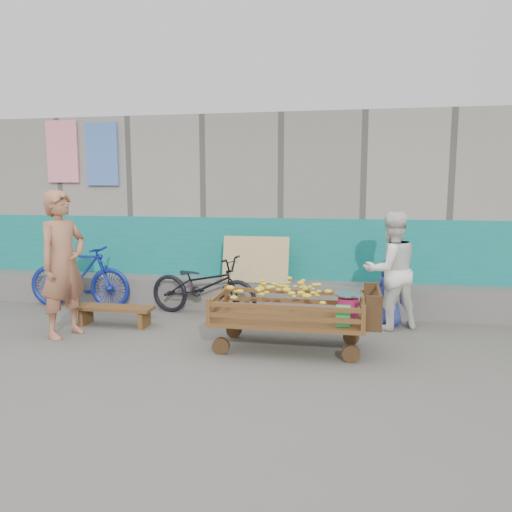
% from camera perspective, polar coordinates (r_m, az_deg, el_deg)
% --- Properties ---
extents(ground, '(80.00, 80.00, 0.00)m').
position_cam_1_polar(ground, '(5.65, -7.47, -11.68)').
color(ground, '#5C5B53').
rests_on(ground, ground).
extents(building_wall, '(12.00, 3.50, 3.00)m').
position_cam_1_polar(building_wall, '(9.26, 0.25, 5.38)').
color(building_wall, gray).
rests_on(building_wall, ground).
extents(banana_cart, '(1.91, 0.87, 0.81)m').
position_cam_1_polar(banana_cart, '(5.81, 3.41, -5.39)').
color(banana_cart, brown).
rests_on(banana_cart, ground).
extents(bench, '(1.07, 0.32, 0.27)m').
position_cam_1_polar(bench, '(7.10, -15.87, -6.12)').
color(bench, brown).
rests_on(bench, ground).
extents(vendor_man, '(0.63, 0.78, 1.85)m').
position_cam_1_polar(vendor_man, '(6.69, -21.18, -0.88)').
color(vendor_man, '#A26548').
rests_on(vendor_man, ground).
extents(woman, '(0.94, 0.86, 1.57)m').
position_cam_1_polar(woman, '(6.85, 15.14, -1.60)').
color(woman, white).
rests_on(woman, ground).
extents(child, '(0.53, 0.45, 0.93)m').
position_cam_1_polar(child, '(6.99, 14.99, -4.07)').
color(child, '#313D98').
rests_on(child, ground).
extents(bicycle_dark, '(1.77, 0.89, 0.89)m').
position_cam_1_polar(bicycle_dark, '(7.35, -6.06, -3.40)').
color(bicycle_dark, black).
rests_on(bicycle_dark, ground).
extents(bicycle_blue, '(1.68, 0.48, 1.01)m').
position_cam_1_polar(bicycle_blue, '(8.23, -19.57, -2.17)').
color(bicycle_blue, navy).
rests_on(bicycle_blue, ground).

